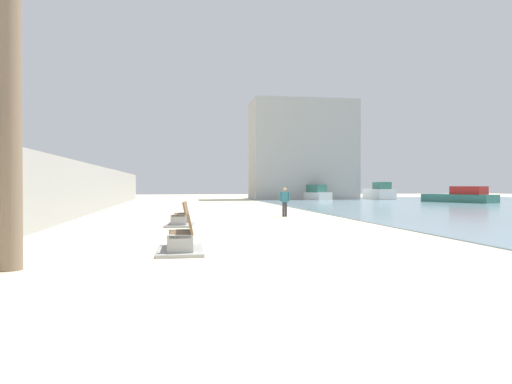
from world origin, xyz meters
The scene contains 9 objects.
ground_plane centered at (0.00, 18.00, 0.00)m, with size 120.00×120.00×0.00m, color beige.
seawall centered at (-7.50, 18.00, 1.43)m, with size 0.80×64.00×2.86m, color #9E9E99.
bench_near centered at (-2.16, 3.31, 0.23)m, with size 1.13×2.12×0.98m.
bench_far centered at (-2.13, 11.07, 0.23)m, with size 1.28×2.19×0.98m.
person_walking centered at (3.29, 15.87, 0.87)m, with size 0.52×0.23×1.53m.
boat_far_right centered at (12.66, 42.77, 0.65)m, with size 3.34×5.13×1.66m.
boat_mid_bay centered at (20.61, 43.17, 0.80)m, with size 2.45×4.27×1.97m.
boat_far_left centered at (24.05, 32.63, 0.59)m, with size 4.93×7.04×1.51m.
harbor_building centered at (12.26, 46.00, 5.72)m, with size 12.00×6.00×11.43m, color #ADAAA3.
Camera 1 is at (-2.27, -8.60, 1.65)m, focal length 33.67 mm.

